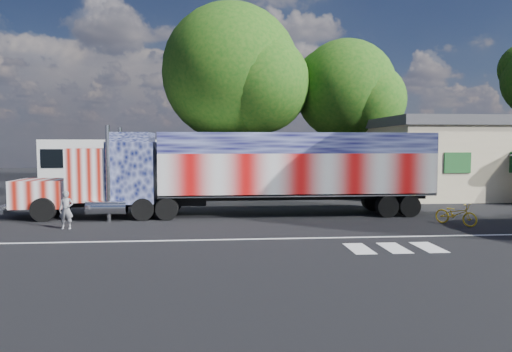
{
  "coord_description": "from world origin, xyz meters",
  "views": [
    {
      "loc": [
        -1.86,
        -19.42,
        3.47
      ],
      "look_at": [
        0.0,
        3.0,
        1.9
      ],
      "focal_mm": 32.0,
      "sensor_mm": 36.0,
      "label": 1
    }
  ],
  "objects": [
    {
      "name": "tree_ne_a",
      "position": [
        8.15,
        15.54,
        7.62
      ],
      "size": [
        8.15,
        7.76,
        11.55
      ],
      "color": "black",
      "rests_on": "ground"
    },
    {
      "name": "semi_truck",
      "position": [
        -0.55,
        2.67,
        2.22
      ],
      "size": [
        20.24,
        3.2,
        4.31
      ],
      "color": "black",
      "rests_on": "ground"
    },
    {
      "name": "tree_n_mid",
      "position": [
        -0.66,
        16.38,
        8.94
      ],
      "size": [
        11.14,
        10.61,
        14.3
      ],
      "color": "black",
      "rests_on": "ground"
    },
    {
      "name": "woman",
      "position": [
        -8.08,
        -0.33,
        0.79
      ],
      "size": [
        0.58,
        0.38,
        1.57
      ],
      "primitive_type": "imported",
      "rotation": [
        0.0,
        0.0,
        -0.01
      ],
      "color": "slate",
      "rests_on": "ground"
    },
    {
      "name": "bicycle",
      "position": [
        8.3,
        -0.8,
        0.48
      ],
      "size": [
        1.59,
        1.88,
        0.97
      ],
      "primitive_type": "imported",
      "rotation": [
        0.0,
        0.0,
        0.61
      ],
      "color": "gold",
      "rests_on": "ground"
    },
    {
      "name": "coach_bus",
      "position": [
        -6.68,
        11.39,
        1.95
      ],
      "size": [
        12.93,
        3.01,
        3.76
      ],
      "color": "white",
      "rests_on": "ground"
    },
    {
      "name": "ground",
      "position": [
        0.0,
        0.0,
        0.0
      ],
      "size": [
        100.0,
        100.0,
        0.0
      ],
      "primitive_type": "plane",
      "color": "black"
    },
    {
      "name": "lane_markings",
      "position": [
        1.71,
        -3.77,
        0.01
      ],
      "size": [
        30.0,
        2.67,
        0.01
      ],
      "color": "silver",
      "rests_on": "ground"
    }
  ]
}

